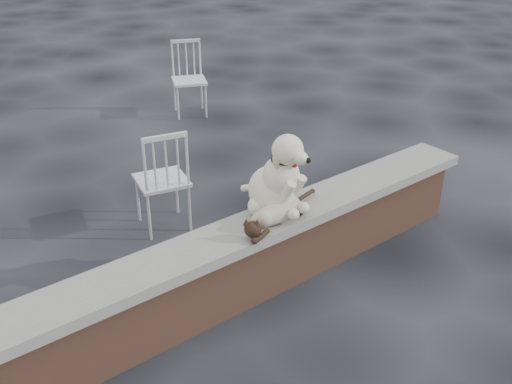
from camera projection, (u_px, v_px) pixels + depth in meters
ground at (144, 344)px, 4.03m from camera, size 60.00×60.00×0.00m
brick_wall at (141, 314)px, 3.91m from camera, size 6.00×0.30×0.50m
capstone at (137, 277)px, 3.78m from camera, size 6.20×0.40×0.08m
dog at (272, 171)px, 4.31m from camera, size 0.52×0.63×0.65m
cat at (277, 211)px, 4.27m from camera, size 1.05×0.44×0.17m
chair_d at (189, 79)px, 7.78m from camera, size 0.75×0.75×0.94m
chair_c at (161, 178)px, 5.19m from camera, size 0.68×0.68×0.94m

